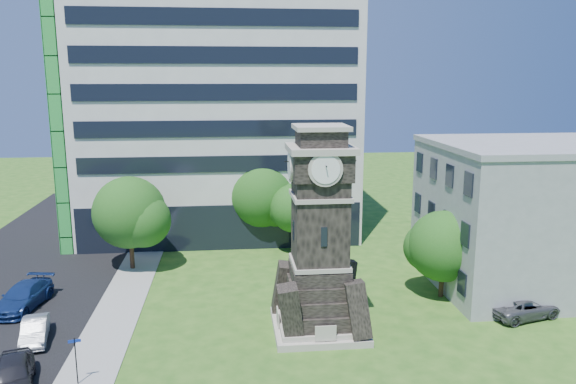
{
  "coord_description": "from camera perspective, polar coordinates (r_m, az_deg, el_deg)",
  "views": [
    {
      "loc": [
        -2.07,
        -28.95,
        14.86
      ],
      "look_at": [
        1.81,
        8.34,
        7.15
      ],
      "focal_mm": 35.0,
      "sensor_mm": 36.0,
      "label": 1
    }
  ],
  "objects": [
    {
      "name": "tree_nc",
      "position": [
        50.07,
        -2.61,
        -0.46
      ],
      "size": [
        6.68,
        6.07,
        7.61
      ],
      "rotation": [
        0.0,
        0.0,
        0.01
      ],
      "color": "#332114",
      "rests_on": "ground"
    },
    {
      "name": "car_street_mid",
      "position": [
        36.05,
        -24.34,
        -12.71
      ],
      "size": [
        2.12,
        4.04,
        1.27
      ],
      "primitive_type": "imported",
      "rotation": [
        0.0,
        0.0,
        0.21
      ],
      "color": "#9FA2A6",
      "rests_on": "ground"
    },
    {
      "name": "street_sign",
      "position": [
        30.26,
        -20.76,
        -15.3
      ],
      "size": [
        0.59,
        0.06,
        2.47
      ],
      "rotation": [
        0.0,
        0.0,
        0.21
      ],
      "color": "black",
      "rests_on": "ground"
    },
    {
      "name": "car_street_south",
      "position": [
        31.35,
        -26.13,
        -16.35
      ],
      "size": [
        2.99,
        4.87,
        1.55
      ],
      "primitive_type": "imported",
      "rotation": [
        0.0,
        0.0,
        0.27
      ],
      "color": "black",
      "rests_on": "ground"
    },
    {
      "name": "car_street_north",
      "position": [
        41.1,
        -25.32,
        -9.58
      ],
      "size": [
        3.02,
        5.64,
        1.55
      ],
      "primitive_type": "imported",
      "rotation": [
        0.0,
        0.0,
        -0.16
      ],
      "color": "navy",
      "rests_on": "ground"
    },
    {
      "name": "tree_ne",
      "position": [
        47.68,
        0.71,
        -1.85
      ],
      "size": [
        4.57,
        4.15,
        5.99
      ],
      "rotation": [
        0.0,
        0.0,
        -0.18
      ],
      "color": "#332114",
      "rests_on": "ground"
    },
    {
      "name": "tree_nw",
      "position": [
        45.13,
        -15.7,
        -2.23
      ],
      "size": [
        6.17,
        5.61,
        7.38
      ],
      "rotation": [
        0.0,
        0.0,
        -0.43
      ],
      "color": "#332114",
      "rests_on": "ground"
    },
    {
      "name": "car_east_lot",
      "position": [
        38.92,
        22.88,
        -10.75
      ],
      "size": [
        5.06,
        3.29,
        1.3
      ],
      "primitive_type": "imported",
      "rotation": [
        0.0,
        0.0,
        1.83
      ],
      "color": "#4D4E52",
      "rests_on": "ground"
    },
    {
      "name": "tree_east",
      "position": [
        39.65,
        15.6,
        -5.51
      ],
      "size": [
        5.32,
        4.84,
        6.03
      ],
      "rotation": [
        0.0,
        0.0,
        0.15
      ],
      "color": "#332114",
      "rests_on": "ground"
    },
    {
      "name": "ground",
      "position": [
        32.61,
        -1.71,
        -15.49
      ],
      "size": [
        160.0,
        160.0,
        0.0
      ],
      "primitive_type": "plane",
      "color": "#275618",
      "rests_on": "ground"
    },
    {
      "name": "office_tall",
      "position": [
        54.81,
        -7.26,
        10.87
      ],
      "size": [
        26.2,
        15.11,
        28.6
      ],
      "color": "silver",
      "rests_on": "ground"
    },
    {
      "name": "park_bench",
      "position": [
        33.13,
        5.1,
        -14.03
      ],
      "size": [
        1.99,
        0.53,
        1.03
      ],
      "rotation": [
        0.0,
        0.0,
        -0.04
      ],
      "color": "black",
      "rests_on": "ground"
    },
    {
      "name": "sidewalk",
      "position": [
        37.79,
        -17.16,
        -12.03
      ],
      "size": [
        3.0,
        70.0,
        0.06
      ],
      "primitive_type": "cube",
      "color": "gray",
      "rests_on": "ground"
    },
    {
      "name": "clock_tower",
      "position": [
        32.79,
        3.22,
        -5.38
      ],
      "size": [
        5.4,
        5.4,
        12.22
      ],
      "color": "#B3AB9C",
      "rests_on": "ground"
    },
    {
      "name": "office_low",
      "position": [
        44.1,
        24.24,
        -2.07
      ],
      "size": [
        15.2,
        12.2,
        10.4
      ],
      "color": "#999B9E",
      "rests_on": "ground"
    }
  ]
}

